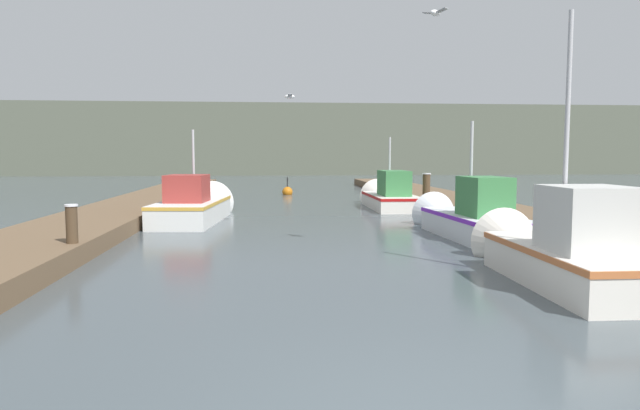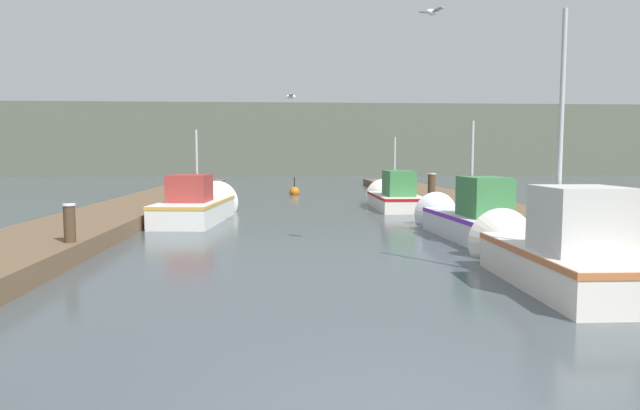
# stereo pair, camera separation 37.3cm
# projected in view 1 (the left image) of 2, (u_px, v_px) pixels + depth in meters

# --- Properties ---
(dock_left) EXTENTS (2.67, 40.00, 0.41)m
(dock_left) POSITION_uv_depth(u_px,v_px,m) (126.00, 210.00, 19.85)
(dock_left) COLOR brown
(dock_left) RESTS_ON ground_plane
(dock_right) EXTENTS (2.67, 40.00, 0.41)m
(dock_right) POSITION_uv_depth(u_px,v_px,m) (472.00, 207.00, 20.98)
(dock_right) COLOR brown
(dock_right) RESTS_ON ground_plane
(distant_shore_ridge) EXTENTS (120.00, 16.00, 7.30)m
(distant_shore_ridge) POSITION_uv_depth(u_px,v_px,m) (279.00, 141.00, 64.98)
(distant_shore_ridge) COLOR #565B4C
(distant_shore_ridge) RESTS_ON ground_plane
(fishing_boat_0) EXTENTS (1.59, 4.74, 4.86)m
(fishing_boat_0) POSITION_uv_depth(u_px,v_px,m) (557.00, 250.00, 9.74)
(fishing_boat_0) COLOR silver
(fishing_boat_0) RESTS_ON ground_plane
(fishing_boat_1) EXTENTS (1.71, 5.30, 3.38)m
(fishing_boat_1) POSITION_uv_depth(u_px,v_px,m) (466.00, 218.00, 15.16)
(fishing_boat_1) COLOR silver
(fishing_boat_1) RESTS_ON ground_plane
(fishing_boat_2) EXTENTS (2.21, 5.83, 3.40)m
(fishing_boat_2) POSITION_uv_depth(u_px,v_px,m) (197.00, 206.00, 18.79)
(fishing_boat_2) COLOR silver
(fishing_boat_2) RESTS_ON ground_plane
(fishing_boat_3) EXTENTS (1.68, 5.12, 3.33)m
(fishing_boat_3) POSITION_uv_depth(u_px,v_px,m) (388.00, 196.00, 23.09)
(fishing_boat_3) COLOR silver
(fishing_boat_3) RESTS_ON ground_plane
(mooring_piling_0) EXTENTS (0.27, 0.27, 0.98)m
(mooring_piling_0) POSITION_uv_depth(u_px,v_px,m) (193.00, 190.00, 26.26)
(mooring_piling_0) COLOR #473523
(mooring_piling_0) RESTS_ON ground_plane
(mooring_piling_1) EXTENTS (0.35, 0.35, 1.40)m
(mooring_piling_1) POSITION_uv_depth(u_px,v_px,m) (426.00, 191.00, 22.75)
(mooring_piling_1) COLOR #473523
(mooring_piling_1) RESTS_ON ground_plane
(mooring_piling_2) EXTENTS (0.26, 0.26, 1.18)m
(mooring_piling_2) POSITION_uv_depth(u_px,v_px,m) (72.00, 234.00, 11.23)
(mooring_piling_2) COLOR #473523
(mooring_piling_2) RESTS_ON ground_plane
(mooring_piling_3) EXTENTS (0.27, 0.27, 1.08)m
(mooring_piling_3) POSITION_uv_depth(u_px,v_px,m) (194.00, 188.00, 26.93)
(mooring_piling_3) COLOR #473523
(mooring_piling_3) RESTS_ON ground_plane
(channel_buoy) EXTENTS (0.55, 0.55, 1.05)m
(channel_buoy) POSITION_uv_depth(u_px,v_px,m) (287.00, 192.00, 30.42)
(channel_buoy) COLOR #BF6513
(channel_buoy) RESTS_ON ground_plane
(seagull_lead) EXTENTS (0.43, 0.50, 0.12)m
(seagull_lead) POSITION_uv_depth(u_px,v_px,m) (435.00, 13.00, 11.38)
(seagull_lead) COLOR white
(seagull_1) EXTENTS (0.28, 0.55, 0.12)m
(seagull_1) POSITION_uv_depth(u_px,v_px,m) (290.00, 96.00, 16.14)
(seagull_1) COLOR white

